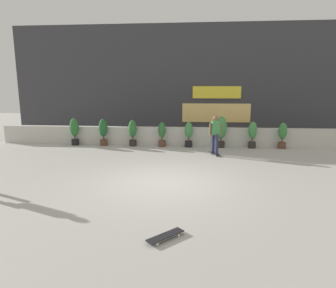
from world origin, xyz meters
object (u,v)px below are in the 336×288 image
(potted_plant_4, at_px, (189,134))
(potted_plant_6, at_px, (252,134))
(potted_plant_5, at_px, (221,130))
(potted_plant_7, at_px, (283,135))
(skateboard_near_camera, at_px, (165,236))
(skater_mid_plaza, at_px, (215,133))
(potted_plant_0, at_px, (74,130))
(potted_plant_1, at_px, (103,131))
(potted_plant_2, at_px, (133,132))
(potted_plant_3, at_px, (162,134))

(potted_plant_4, distance_m, potted_plant_6, 3.04)
(potted_plant_5, distance_m, potted_plant_7, 2.88)
(skateboard_near_camera, bearing_deg, skater_mid_plaza, 78.92)
(potted_plant_0, height_order, skater_mid_plaza, skater_mid_plaza)
(potted_plant_5, bearing_deg, potted_plant_4, 180.00)
(potted_plant_6, bearing_deg, potted_plant_4, 180.00)
(potted_plant_0, distance_m, potted_plant_6, 8.77)
(potted_plant_7, distance_m, skateboard_near_camera, 10.14)
(potted_plant_7, bearing_deg, potted_plant_1, 180.00)
(potted_plant_7, bearing_deg, potted_plant_2, -180.00)
(potted_plant_5, bearing_deg, potted_plant_3, 180.00)
(skater_mid_plaza, distance_m, skateboard_near_camera, 7.47)
(potted_plant_2, relative_size, potted_plant_5, 0.86)
(potted_plant_6, distance_m, skater_mid_plaza, 2.53)
(potted_plant_2, bearing_deg, potted_plant_5, 0.00)
(potted_plant_1, height_order, potted_plant_3, potted_plant_1)
(potted_plant_3, relative_size, skateboard_near_camera, 1.69)
(potted_plant_6, xyz_separation_m, skater_mid_plaza, (-1.89, -1.67, 0.24))
(potted_plant_0, height_order, potted_plant_6, potted_plant_0)
(potted_plant_3, relative_size, potted_plant_6, 0.94)
(potted_plant_6, bearing_deg, skateboard_near_camera, -110.32)
(potted_plant_2, xyz_separation_m, potted_plant_5, (4.33, 0.00, 0.16))
(potted_plant_0, xyz_separation_m, skater_mid_plaza, (6.89, -1.67, 0.17))
(potted_plant_2, height_order, potted_plant_3, potted_plant_2)
(potted_plant_1, height_order, potted_plant_5, potted_plant_5)
(potted_plant_0, distance_m, skateboard_near_camera, 10.51)
(potted_plant_0, height_order, potted_plant_4, potted_plant_0)
(potted_plant_7, bearing_deg, potted_plant_6, 180.00)
(potted_plant_1, xyz_separation_m, potted_plant_6, (7.29, 0.00, -0.06))
(potted_plant_1, bearing_deg, skater_mid_plaza, -17.21)
(skater_mid_plaza, bearing_deg, potted_plant_0, 166.34)
(potted_plant_4, bearing_deg, potted_plant_1, 180.00)
(potted_plant_6, height_order, skater_mid_plaza, skater_mid_plaza)
(potted_plant_6, relative_size, potted_plant_7, 1.03)
(potted_plant_7, bearing_deg, potted_plant_4, 180.00)
(potted_plant_3, distance_m, potted_plant_7, 5.74)
(potted_plant_1, bearing_deg, potted_plant_7, 0.00)
(skater_mid_plaza, bearing_deg, potted_plant_5, 76.07)
(potted_plant_0, distance_m, skater_mid_plaza, 7.09)
(potted_plant_4, xyz_separation_m, skateboard_near_camera, (-0.28, -8.95, -0.60))
(potted_plant_5, bearing_deg, skateboard_near_camera, -101.62)
(potted_plant_1, distance_m, potted_plant_6, 7.29)
(potted_plant_1, height_order, potted_plant_2, potted_plant_1)
(potted_plant_4, bearing_deg, skater_mid_plaza, -55.51)
(potted_plant_3, height_order, skater_mid_plaza, skater_mid_plaza)
(potted_plant_4, bearing_deg, potted_plant_2, -180.00)
(potted_plant_1, bearing_deg, skateboard_near_camera, -66.07)
(potted_plant_2, relative_size, skateboard_near_camera, 1.83)
(potted_plant_0, distance_m, potted_plant_4, 5.74)
(potted_plant_1, xyz_separation_m, potted_plant_2, (1.48, -0.00, -0.04))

